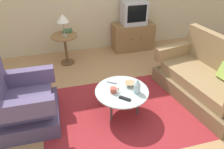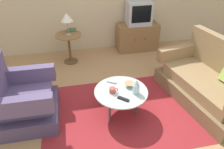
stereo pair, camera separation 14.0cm
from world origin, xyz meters
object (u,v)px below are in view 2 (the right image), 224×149
bowl (129,85)px  tv_remote_silver (112,82)px  couch (209,84)px  book (72,30)px  coffee_table (121,93)px  mug (113,90)px  armchair (23,102)px  side_table (69,42)px  vase (136,87)px  television (139,13)px  table_lamp (67,18)px  tv_stand (137,37)px  tv_remote_dark (123,99)px

bowl → tv_remote_silver: 0.28m
couch → book: 2.84m
coffee_table → tv_remote_silver: 0.26m
book → mug: bearing=-73.2°
armchair → side_table: (0.73, 1.61, 0.13)m
vase → book: bearing=110.8°
bowl → television: bearing=69.3°
book → table_lamp: bearing=-105.6°
table_lamp → coffee_table: bearing=-69.2°
coffee_table → side_table: 1.89m
tv_stand → bowl: (-0.76, -1.99, 0.14)m
couch → coffee_table: (-1.46, -0.02, 0.07)m
tv_stand → bowl: 2.13m
coffee_table → tv_remote_silver: (-0.09, 0.24, 0.04)m
table_lamp → bowl: 1.92m
armchair → television: (2.31, 1.93, 0.54)m
couch → tv_remote_silver: size_ratio=12.09×
couch → bowl: size_ratio=11.20×
bowl → tv_remote_dark: bowl is taller
tv_remote_dark → tv_remote_silver: size_ratio=1.07×
coffee_table → television: television is taller
side_table → table_lamp: size_ratio=1.42×
side_table → book: 0.28m
television → mug: 2.37m
vase → book: book is taller
tv_remote_silver → mug: bearing=-63.8°
tv_remote_silver → television: bearing=97.0°
side_table → table_lamp: (0.01, -0.03, 0.53)m
bowl → couch: bearing=-2.6°
bowl → book: book is taller
couch → bowl: 1.33m
couch → bowl: couch is taller
coffee_table → bowl: 0.18m
vase → tv_remote_silver: bearing=130.4°
vase → coffee_table: bearing=153.7°
television → coffee_table: bearing=-113.4°
tv_remote_dark → book: size_ratio=0.78×
armchair → television: size_ratio=1.78×
tv_remote_dark → tv_remote_silver: bearing=141.8°
side_table → bowl: 1.87m
tv_remote_silver → book: book is taller
bowl → tv_remote_silver: size_ratio=1.08×
side_table → vase: 2.06m
television → tv_remote_dark: size_ratio=3.37×
vase → tv_remote_silver: size_ratio=1.53×
table_lamp → bowl: table_lamp is taller
couch → television: television is taller
tv_remote_dark → book: (-0.56, 2.15, 0.22)m
vase → bowl: vase is taller
coffee_table → television: bearing=66.6°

